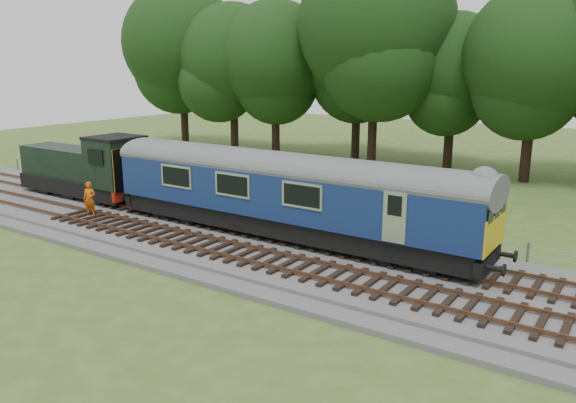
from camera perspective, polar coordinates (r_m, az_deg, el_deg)
The scene contains 9 objects.
ground at distance 21.59m, azimuth 10.10°, elevation -7.85°, with size 120.00×120.00×0.00m, color #3F5A21.
ballast at distance 21.52m, azimuth 10.12°, elevation -7.42°, with size 70.00×7.00×0.35m, color #4C4C4F.
track_north at distance 22.66m, azimuth 11.60°, elevation -5.75°, with size 67.20×2.40×0.21m.
track_south at distance 20.08m, azimuth 8.26°, elevation -8.20°, with size 67.20×2.40×0.21m.
fence at distance 25.54m, azimuth 14.25°, elevation -4.62°, with size 64.00×0.12×1.00m, color #6B6054, non-canonical shape.
tree_line at distance 41.98m, azimuth 22.51°, elevation 1.91°, with size 70.00×8.00×18.00m, color black, non-canonical shape.
dmu_railcar at distance 24.63m, azimuth -0.32°, elevation 1.42°, with size 18.05×2.86×3.88m.
shunter_loco at distance 34.43m, azimuth -19.85°, elevation 3.09°, with size 8.91×2.60×3.38m.
worker at distance 30.16m, azimuth -19.51°, elevation 0.25°, with size 0.64×0.42×1.76m, color #DD550B.
Camera 1 is at (7.94, -18.46, 7.89)m, focal length 35.00 mm.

